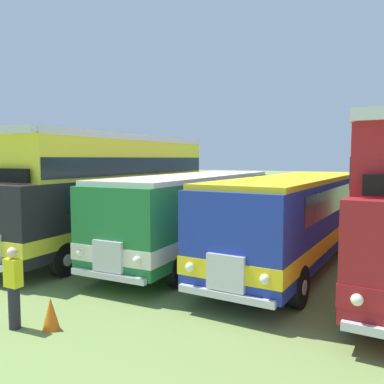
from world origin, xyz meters
name	(u,v)px	position (x,y,z in m)	size (l,w,h in m)	color
bus_first_in_row	(116,189)	(-10.76, -0.14, 2.36)	(2.93, 11.57, 4.52)	black
bus_second_in_row	(195,209)	(-7.17, -0.08, 1.75)	(2.84, 10.22, 2.99)	#237538
bus_third_in_row	(296,214)	(-3.58, 0.24, 1.75)	(2.96, 10.75, 2.99)	#1E339E
cone_near_end	(51,314)	(-6.88, -7.17, 0.34)	(0.36, 0.36, 0.68)	orange
marshal_person	(14,287)	(-7.59, -7.49, 0.89)	(0.36, 0.24, 1.73)	#23232D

